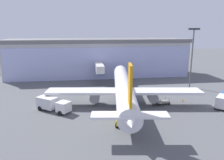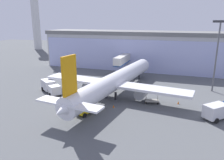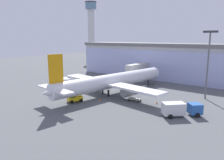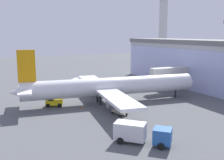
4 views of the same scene
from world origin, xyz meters
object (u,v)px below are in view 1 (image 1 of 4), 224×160
at_px(jet_bridge, 99,68).
at_px(safety_cone_nose, 138,113).
at_px(apron_light_mast, 192,52).
at_px(baggage_cart, 163,102).
at_px(catering_truck, 52,104).
at_px(airplane, 124,88).
at_px(safety_cone_wingtip, 183,100).
at_px(fuel_truck, 224,100).
at_px(pushback_tug, 123,120).

bearing_deg(jet_bridge, safety_cone_nose, -167.38).
xyz_separation_m(apron_light_mast, baggage_cart, (-12.94, -11.41, -9.20)).
xyz_separation_m(catering_truck, safety_cone_nose, (16.17, -4.75, -1.19)).
distance_m(apron_light_mast, airplane, 23.84).
bearing_deg(apron_light_mast, safety_cone_wingtip, -126.51).
height_order(fuel_truck, pushback_tug, fuel_truck).
height_order(apron_light_mast, baggage_cart, apron_light_mast).
bearing_deg(baggage_cart, safety_cone_wingtip, 1.20).
xyz_separation_m(pushback_tug, safety_cone_wingtip, (16.04, 9.39, -0.70)).
relative_size(jet_bridge, baggage_cart, 4.38).
bearing_deg(fuel_truck, airplane, 120.75).
bearing_deg(jet_bridge, fuel_truck, -134.88).
bearing_deg(apron_light_mast, fuel_truck, -94.02).
height_order(apron_light_mast, airplane, apron_light_mast).
distance_m(apron_light_mast, safety_cone_wingtip, 16.16).
height_order(pushback_tug, safety_cone_wingtip, pushback_tug).
height_order(jet_bridge, safety_cone_wingtip, jet_bridge).
distance_m(airplane, fuel_truck, 21.01).
bearing_deg(airplane, baggage_cart, -94.42).
relative_size(jet_bridge, pushback_tug, 3.60).
bearing_deg(fuel_truck, safety_cone_wingtip, 102.66).
bearing_deg(apron_light_mast, airplane, -156.51).
bearing_deg(pushback_tug, fuel_truck, -54.56).
bearing_deg(safety_cone_nose, safety_cone_wingtip, 23.06).
bearing_deg(catering_truck, airplane, 46.46).
bearing_deg(apron_light_mast, pushback_tug, -140.09).
xyz_separation_m(fuel_truck, baggage_cart, (-11.87, 3.87, -0.97)).
bearing_deg(fuel_truck, pushback_tug, 149.33).
bearing_deg(safety_cone_wingtip, apron_light_mast, 53.49).
bearing_deg(baggage_cart, jet_bridge, 107.32).
xyz_separation_m(airplane, safety_cone_nose, (1.33, -6.47, -3.09)).
height_order(airplane, safety_cone_wingtip, airplane).
xyz_separation_m(apron_light_mast, pushback_tug, (-23.84, -19.94, -8.73)).
bearing_deg(airplane, safety_cone_wingtip, -84.91).
relative_size(jet_bridge, safety_cone_nose, 23.89).
relative_size(jet_bridge, fuel_truck, 1.91).
relative_size(jet_bridge, airplane, 0.33).
relative_size(fuel_truck, baggage_cart, 2.29).
xyz_separation_m(jet_bridge, apron_light_mast, (23.63, -10.81, 5.17)).
xyz_separation_m(jet_bridge, pushback_tug, (-0.22, -30.75, -3.56)).
bearing_deg(pushback_tug, catering_truck, 77.00).
xyz_separation_m(catering_truck, safety_cone_wingtip, (28.12, 0.33, -1.19)).
height_order(jet_bridge, safety_cone_nose, jet_bridge).
xyz_separation_m(catering_truck, fuel_truck, (34.85, -4.40, 0.00)).
bearing_deg(safety_cone_nose, apron_light_mast, 38.36).
xyz_separation_m(airplane, pushback_tug, (-2.76, -10.78, -2.40)).
xyz_separation_m(fuel_truck, pushback_tug, (-22.77, -4.66, -0.49)).
bearing_deg(airplane, catering_truck, 107.67).
height_order(jet_bridge, pushback_tug, jet_bridge).
height_order(airplane, fuel_truck, airplane).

